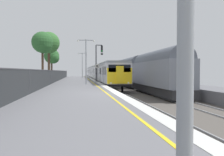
# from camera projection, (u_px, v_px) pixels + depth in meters

# --- Properties ---
(ground) EXTENTS (17.40, 110.00, 1.21)m
(ground) POSITION_uv_depth(u_px,v_px,m) (148.00, 101.00, 16.26)
(ground) COLOR slate
(commuter_train_at_platform) EXTENTS (2.83, 60.87, 3.81)m
(commuter_train_at_platform) POSITION_uv_depth(u_px,v_px,m) (97.00, 72.00, 54.23)
(commuter_train_at_platform) COLOR #B7B7BC
(commuter_train_at_platform) RESTS_ON ground
(freight_train_adjacent_track) EXTENTS (2.60, 53.61, 4.65)m
(freight_train_adjacent_track) POSITION_uv_depth(u_px,v_px,m) (122.00, 71.00, 44.31)
(freight_train_adjacent_track) COLOR #232326
(freight_train_adjacent_track) RESTS_ON ground
(signal_gantry) EXTENTS (1.10, 0.24, 5.43)m
(signal_gantry) POSITION_uv_depth(u_px,v_px,m) (98.00, 59.00, 33.85)
(signal_gantry) COLOR #47474C
(signal_gantry) RESTS_ON ground
(speed_limit_sign) EXTENTS (0.59, 0.08, 2.52)m
(speed_limit_sign) POSITION_uv_depth(u_px,v_px,m) (97.00, 71.00, 30.79)
(speed_limit_sign) COLOR #59595B
(speed_limit_sign) RESTS_ON ground
(platform_lamp_mid) EXTENTS (2.00, 0.20, 5.15)m
(platform_lamp_mid) POSITION_uv_depth(u_px,v_px,m) (86.00, 58.00, 26.17)
(platform_lamp_mid) COLOR #93999E
(platform_lamp_mid) RESTS_ON ground
(platform_lamp_far) EXTENTS (2.00, 0.20, 5.57)m
(platform_lamp_far) POSITION_uv_depth(u_px,v_px,m) (82.00, 63.00, 50.47)
(platform_lamp_far) COLOR #93999E
(platform_lamp_far) RESTS_ON ground
(platform_back_fence) EXTENTS (0.07, 99.00, 1.66)m
(platform_back_fence) POSITION_uv_depth(u_px,v_px,m) (29.00, 81.00, 15.04)
(platform_back_fence) COLOR #282B2D
(platform_back_fence) RESTS_ON ground
(background_tree_left) EXTENTS (3.01, 3.01, 7.11)m
(background_tree_left) POSITION_uv_depth(u_px,v_px,m) (43.00, 43.00, 32.35)
(background_tree_left) COLOR #473323
(background_tree_left) RESTS_ON ground
(background_tree_centre) EXTENTS (3.73, 3.73, 8.34)m
(background_tree_centre) POSITION_uv_depth(u_px,v_px,m) (49.00, 44.00, 39.84)
(background_tree_centre) COLOR #473323
(background_tree_centre) RESTS_ON ground
(background_tree_right) EXTENTS (3.18, 3.16, 6.24)m
(background_tree_right) POSITION_uv_depth(u_px,v_px,m) (52.00, 57.00, 47.64)
(background_tree_right) COLOR #473323
(background_tree_right) RESTS_ON ground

